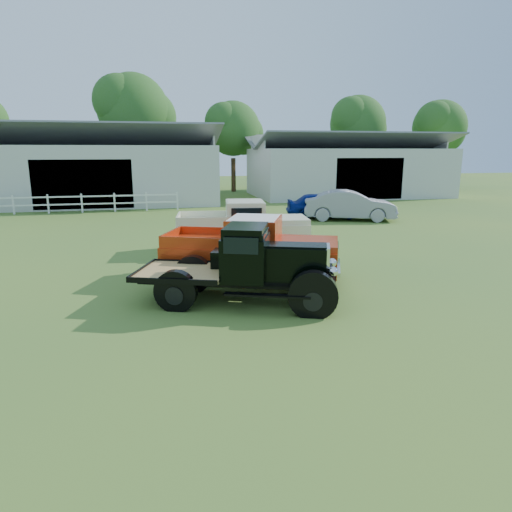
{
  "coord_description": "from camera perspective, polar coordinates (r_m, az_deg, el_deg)",
  "views": [
    {
      "loc": [
        -2.42,
        -10.67,
        3.87
      ],
      "look_at": [
        0.2,
        1.2,
        1.05
      ],
      "focal_mm": 32.0,
      "sensor_mm": 36.0,
      "label": 1
    }
  ],
  "objects": [
    {
      "name": "tree_e",
      "position": [
        51.27,
        21.83,
        13.15
      ],
      "size": [
        5.7,
        5.7,
        9.5
      ],
      "primitive_type": null,
      "color": "#285614",
      "rests_on": "ground"
    },
    {
      "name": "tree_c",
      "position": [
        44.3,
        -2.88,
        13.87
      ],
      "size": [
        5.4,
        5.4,
        9.0
      ],
      "primitive_type": null,
      "color": "#285614",
      "rests_on": "ground"
    },
    {
      "name": "shed_left",
      "position": [
        36.97,
        -19.91,
        10.65
      ],
      "size": [
        18.8,
        10.2,
        5.6
      ],
      "primitive_type": null,
      "color": "#B6B6B4",
      "rests_on": "ground"
    },
    {
      "name": "ground",
      "position": [
        11.61,
        0.31,
        -6.42
      ],
      "size": [
        120.0,
        120.0,
        0.0
      ],
      "primitive_type": "plane",
      "color": "#486E2E"
    },
    {
      "name": "fence_rail",
      "position": [
        31.34,
        -22.75,
        6.07
      ],
      "size": [
        14.2,
        0.16,
        1.2
      ],
      "primitive_type": null,
      "color": "white",
      "rests_on": "ground"
    },
    {
      "name": "red_pickup",
      "position": [
        13.76,
        -0.64,
        0.93
      ],
      "size": [
        5.74,
        3.92,
        1.96
      ],
      "primitive_type": null,
      "rotation": [
        0.0,
        0.0,
        -0.38
      ],
      "color": "#B8300E",
      "rests_on": "ground"
    },
    {
      "name": "misc_car_blue",
      "position": [
        27.24,
        8.43,
        6.32
      ],
      "size": [
        4.58,
        2.53,
        1.47
      ],
      "primitive_type": "imported",
      "rotation": [
        0.0,
        0.0,
        1.38
      ],
      "color": "navy",
      "rests_on": "ground"
    },
    {
      "name": "vintage_flatbed",
      "position": [
        11.67,
        -1.73,
        -1.1
      ],
      "size": [
        5.51,
        3.66,
        2.03
      ],
      "primitive_type": null,
      "rotation": [
        0.0,
        0.0,
        -0.35
      ],
      "color": "black",
      "rests_on": "ground"
    },
    {
      "name": "tree_b",
      "position": [
        44.74,
        -14.98,
        15.06
      ],
      "size": [
        6.9,
        6.9,
        11.5
      ],
      "primitive_type": null,
      "color": "#285614",
      "rests_on": "ground"
    },
    {
      "name": "white_pickup",
      "position": [
        17.87,
        -1.71,
        3.71
      ],
      "size": [
        5.47,
        2.68,
        1.93
      ],
      "primitive_type": null,
      "rotation": [
        0.0,
        0.0,
        -0.12
      ],
      "color": "beige",
      "rests_on": "ground"
    },
    {
      "name": "tree_d",
      "position": [
        49.13,
        12.51,
        14.09
      ],
      "size": [
        6.0,
        6.0,
        10.0
      ],
      "primitive_type": null,
      "color": "#285614",
      "rests_on": "ground"
    },
    {
      "name": "misc_car_grey",
      "position": [
        26.44,
        11.64,
        6.22
      ],
      "size": [
        5.38,
        3.33,
        1.67
      ],
      "primitive_type": "imported",
      "rotation": [
        0.0,
        0.0,
        1.24
      ],
      "color": "gray",
      "rests_on": "ground"
    },
    {
      "name": "shed_right",
      "position": [
        41.11,
        11.32,
        11.06
      ],
      "size": [
        16.8,
        9.2,
        5.2
      ],
      "primitive_type": null,
      "color": "#B6B6B4",
      "rests_on": "ground"
    }
  ]
}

